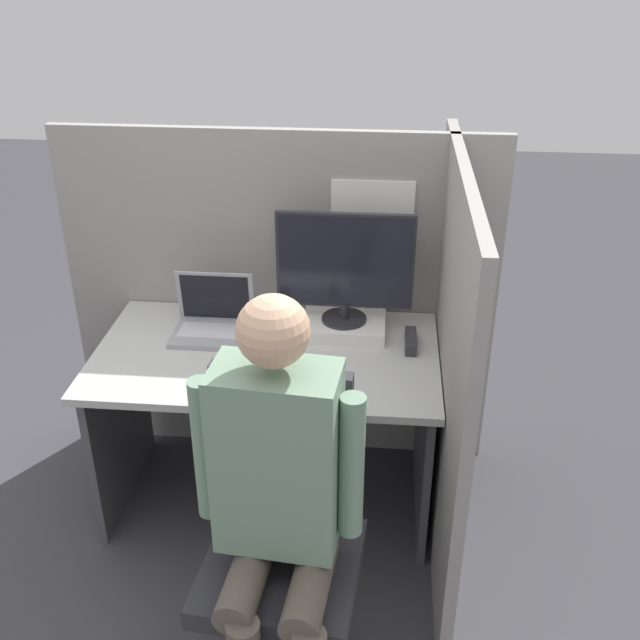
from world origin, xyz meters
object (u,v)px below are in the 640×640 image
(monitor, at_px, (345,265))
(person, at_px, (277,495))
(paper_box, at_px, (344,325))
(stapler, at_px, (411,341))
(office_chair, at_px, (282,528))
(laptop, at_px, (213,323))
(carrot_toy, at_px, (318,378))

(monitor, relative_size, person, 0.39)
(paper_box, xyz_separation_m, stapler, (0.26, -0.10, -0.00))
(office_chair, xyz_separation_m, person, (0.01, -0.15, 0.27))
(paper_box, distance_m, person, 1.06)
(stapler, height_order, office_chair, office_chair)
(paper_box, bearing_deg, stapler, -20.12)
(laptop, distance_m, person, 1.07)
(laptop, bearing_deg, stapler, -2.29)
(paper_box, xyz_separation_m, person, (-0.12, -1.06, 0.04))
(monitor, xyz_separation_m, laptop, (-0.51, -0.07, -0.24))
(laptop, height_order, carrot_toy, laptop)
(laptop, bearing_deg, carrot_toy, -36.28)
(laptop, distance_m, stapler, 0.78)
(person, bearing_deg, monitor, 83.75)
(carrot_toy, distance_m, person, 0.67)
(paper_box, relative_size, carrot_toy, 2.54)
(stapler, relative_size, carrot_toy, 1.28)
(stapler, bearing_deg, carrot_toy, -138.01)
(monitor, xyz_separation_m, person, (-0.12, -1.06, -0.22))
(monitor, height_order, carrot_toy, monitor)
(office_chair, bearing_deg, paper_box, 81.77)
(paper_box, distance_m, office_chair, 0.94)
(monitor, bearing_deg, person, -96.25)
(monitor, relative_size, laptop, 1.71)
(laptop, relative_size, carrot_toy, 2.40)
(carrot_toy, bearing_deg, person, -94.29)
(stapler, bearing_deg, paper_box, 159.88)
(carrot_toy, bearing_deg, stapler, 41.99)
(monitor, height_order, person, person)
(paper_box, height_order, laptop, laptop)
(monitor, height_order, office_chair, monitor)
(paper_box, distance_m, laptop, 0.52)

